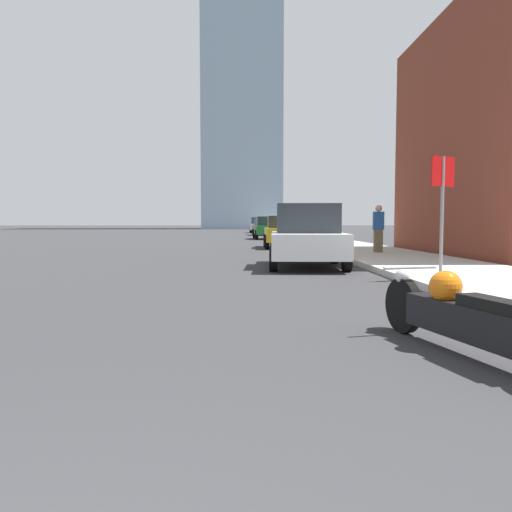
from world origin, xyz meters
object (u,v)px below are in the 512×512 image
at_px(parked_car_yellow, 283,232).
at_px(stop_sign, 442,194).
at_px(motorcycle, 464,316).
at_px(parked_car_silver, 258,225).
at_px(pedestrian, 378,228).
at_px(parked_car_red, 263,227).
at_px(parked_car_green, 267,228).
at_px(parked_car_white, 307,237).

height_order(parked_car_yellow, stop_sign, stop_sign).
relative_size(motorcycle, parked_car_yellow, 0.68).
bearing_deg(parked_car_silver, pedestrian, -82.37).
relative_size(parked_car_silver, pedestrian, 2.76).
bearing_deg(parked_car_yellow, parked_car_red, 91.08).
bearing_deg(motorcycle, parked_car_silver, 76.66).
bearing_deg(stop_sign, parked_car_green, 95.12).
xyz_separation_m(parked_car_red, parked_car_silver, (-0.09, 11.07, 0.11)).
bearing_deg(stop_sign, parked_car_white, 126.35).
distance_m(parked_car_red, pedestrian, 28.95).
relative_size(motorcycle, stop_sign, 1.09).
relative_size(parked_car_white, parked_car_red, 1.04).
bearing_deg(parked_car_yellow, parked_car_white, -89.92).
distance_m(motorcycle, parked_car_red, 41.88).
bearing_deg(parked_car_green, stop_sign, -86.90).
distance_m(parked_car_silver, stop_sign, 47.24).
height_order(parked_car_white, stop_sign, stop_sign).
bearing_deg(motorcycle, parked_car_green, 76.87).
xyz_separation_m(parked_car_yellow, parked_car_silver, (-0.06, 33.92, 0.12)).
xyz_separation_m(motorcycle, pedestrian, (2.82, 13.07, 0.63)).
distance_m(motorcycle, parked_car_white, 8.99).
height_order(parked_car_white, parked_car_green, parked_car_white).
distance_m(parked_car_white, parked_car_green, 22.44).
xyz_separation_m(parked_car_green, parked_car_silver, (0.07, 21.53, 0.07)).
xyz_separation_m(motorcycle, parked_car_red, (-0.02, 41.87, 0.41)).
xyz_separation_m(parked_car_white, parked_car_silver, (0.13, 43.97, 0.06)).
distance_m(parked_car_silver, pedestrian, 39.98).
bearing_deg(parked_car_yellow, pedestrian, -63.06).
bearing_deg(pedestrian, parked_car_red, 95.64).
bearing_deg(pedestrian, motorcycle, -102.17).
bearing_deg(parked_car_yellow, motorcycle, -88.67).
relative_size(parked_car_white, stop_sign, 1.71).
bearing_deg(parked_car_red, motorcycle, -91.69).
bearing_deg(motorcycle, pedestrian, 64.36).
bearing_deg(motorcycle, parked_car_yellow, 76.70).
relative_size(parked_car_yellow, pedestrian, 2.33).
bearing_deg(motorcycle, parked_car_red, 76.57).
height_order(motorcycle, pedestrian, pedestrian).
bearing_deg(stop_sign, parked_car_silver, 92.71).
relative_size(motorcycle, parked_car_red, 0.67).
xyz_separation_m(parked_car_yellow, pedestrian, (2.88, -5.95, 0.24)).
bearing_deg(parked_car_green, motorcycle, -91.68).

